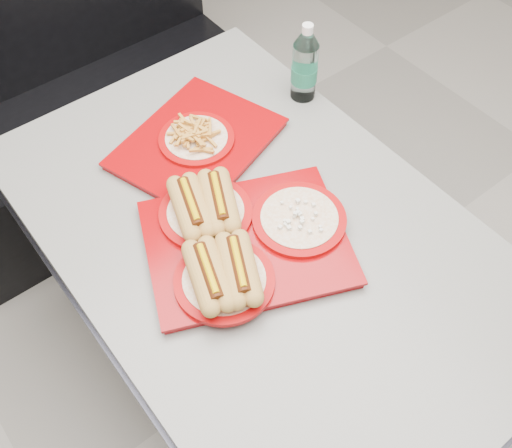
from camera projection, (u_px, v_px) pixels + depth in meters
ground at (259, 358)px, 2.07m from camera, size 6.00×6.00×0.00m
diner_table at (260, 266)px, 1.60m from camera, size 0.92×1.42×0.75m
booth_bench at (81, 101)px, 2.27m from camera, size 1.30×0.57×1.35m
tray_near at (238, 238)px, 1.41m from camera, size 0.58×0.52×0.10m
tray_far at (197, 140)px, 1.62m from camera, size 0.51×0.45×0.08m
water_bottle at (305, 67)px, 1.68m from camera, size 0.08×0.08×0.24m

